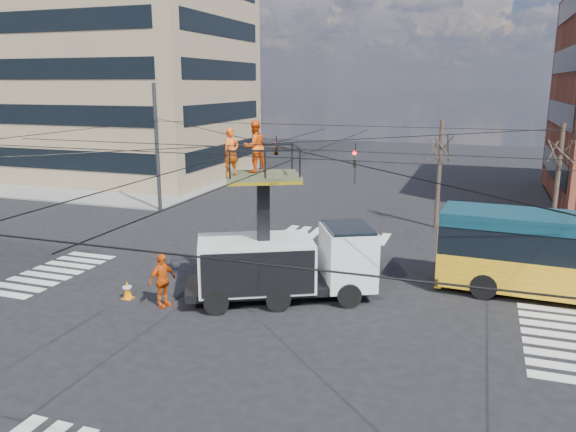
# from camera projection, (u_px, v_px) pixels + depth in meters

# --- Properties ---
(ground) EXTENTS (120.00, 120.00, 0.00)m
(ground) POSITION_uv_depth(u_px,v_px,m) (269.00, 301.00, 21.01)
(ground) COLOR black
(ground) RESTS_ON ground
(sidewalk_nw) EXTENTS (18.00, 18.00, 0.12)m
(sidewalk_nw) POSITION_uv_depth(u_px,v_px,m) (124.00, 180.00, 46.97)
(sidewalk_nw) COLOR slate
(sidewalk_nw) RESTS_ON ground
(crosswalks) EXTENTS (22.40, 22.40, 0.02)m
(crosswalks) POSITION_uv_depth(u_px,v_px,m) (269.00, 301.00, 21.01)
(crosswalks) COLOR silver
(crosswalks) RESTS_ON ground
(overhead_network) EXTENTS (24.24, 24.24, 8.00)m
(overhead_network) POSITION_uv_depth(u_px,v_px,m) (270.00, 187.00, 20.42)
(overhead_network) COLOR #2D2D30
(overhead_network) RESTS_ON ground
(tree_a) EXTENTS (2.00, 2.00, 6.00)m
(tree_a) POSITION_uv_depth(u_px,v_px,m) (441.00, 146.00, 30.78)
(tree_a) COLOR #382B21
(tree_a) RESTS_ON ground
(tree_b) EXTENTS (2.00, 2.00, 6.00)m
(tree_b) POSITION_uv_depth(u_px,v_px,m) (561.00, 150.00, 28.88)
(tree_b) COLOR #382B21
(tree_b) RESTS_ON ground
(utility_truck) EXTENTS (7.29, 5.20, 6.67)m
(utility_truck) POSITION_uv_depth(u_px,v_px,m) (285.00, 244.00, 20.85)
(utility_truck) COLOR black
(utility_truck) RESTS_ON ground
(traffic_cone) EXTENTS (0.36, 0.36, 0.70)m
(traffic_cone) POSITION_uv_depth(u_px,v_px,m) (127.00, 290.00, 21.22)
(traffic_cone) COLOR orange
(traffic_cone) RESTS_ON ground
(worker_ground) EXTENTS (0.85, 1.26, 1.99)m
(worker_ground) POSITION_uv_depth(u_px,v_px,m) (162.00, 280.00, 20.34)
(worker_ground) COLOR #E2540E
(worker_ground) RESTS_ON ground
(flagger) EXTENTS (1.34, 1.44, 1.95)m
(flagger) POSITION_uv_depth(u_px,v_px,m) (355.00, 273.00, 21.24)
(flagger) COLOR orange
(flagger) RESTS_ON ground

